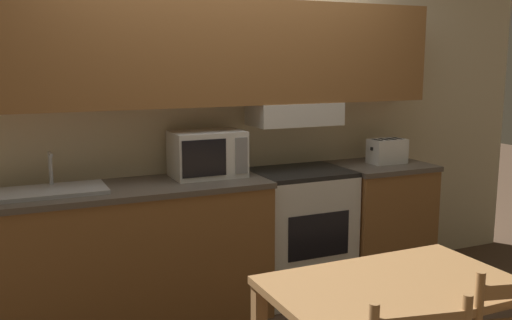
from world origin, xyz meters
TOP-DOWN VIEW (x-y plane):
  - ground_plane at (0.00, 0.00)m, footprint 16.00×16.00m
  - wall_back at (0.01, -0.07)m, footprint 5.47×0.38m
  - lower_counter_main at (-0.68, -0.28)m, footprint 1.72×0.59m
  - lower_counter_right_stub at (1.20, -0.28)m, footprint 0.68×0.59m
  - stove_range at (0.52, -0.27)m, footprint 0.67×0.54m
  - microwave at (-0.16, -0.20)m, footprint 0.47×0.32m
  - toaster at (1.25, -0.29)m, footprint 0.28×0.17m
  - sink_basin at (-1.14, -0.28)m, footprint 0.60×0.35m
  - dining_table at (0.08, -1.90)m, footprint 1.07×0.67m

SIDE VIEW (x-z plane):
  - ground_plane at x=0.00m, z-range 0.00..0.00m
  - stove_range at x=0.52m, z-range 0.00..0.92m
  - lower_counter_main at x=-0.68m, z-range 0.00..0.92m
  - lower_counter_right_stub at x=1.20m, z-range 0.00..0.92m
  - dining_table at x=0.08m, z-range 0.26..1.01m
  - sink_basin at x=-1.14m, z-range 0.82..1.05m
  - toaster at x=1.25m, z-range 0.92..1.10m
  - microwave at x=-0.16m, z-range 0.92..1.22m
  - wall_back at x=0.01m, z-range 0.22..2.77m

